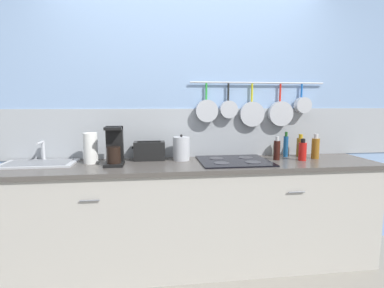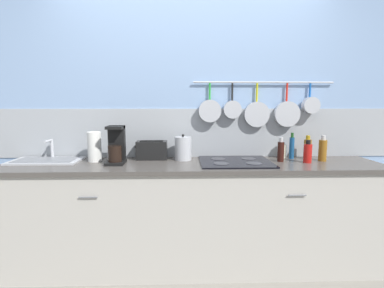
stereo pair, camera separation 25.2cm
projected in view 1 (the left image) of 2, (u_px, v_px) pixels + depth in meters
ground_plane at (193, 265)px, 2.67m from camera, size 12.00×12.00×0.00m
wall_back at (188, 120)px, 2.83m from camera, size 7.20×0.16×2.60m
cabinet_base at (193, 217)px, 2.61m from camera, size 3.18×0.59×0.89m
countertop at (193, 165)px, 2.54m from camera, size 3.22×0.61×0.03m
sink_basin at (39, 163)px, 2.49m from camera, size 0.59×0.34×0.18m
paper_towel_roll at (91, 148)px, 2.53m from camera, size 0.12×0.12×0.26m
coffee_maker at (114, 149)px, 2.47m from camera, size 0.15×0.21×0.32m
toaster at (149, 151)px, 2.68m from camera, size 0.29×0.14×0.17m
kettle at (181, 149)px, 2.67m from camera, size 0.15×0.15×0.23m
cooktop at (234, 161)px, 2.61m from camera, size 0.61×0.53×0.01m
bottle_sesame_oil at (277, 150)px, 2.69m from camera, size 0.06×0.06×0.21m
bottle_dish_soap at (277, 149)px, 2.88m from camera, size 0.07×0.07×0.15m
bottle_hot_sauce at (286, 146)px, 2.84m from camera, size 0.04×0.04×0.24m
bottle_cooking_wine at (302, 151)px, 2.66m from camera, size 0.07×0.07×0.20m
bottle_olive_oil at (300, 147)px, 2.86m from camera, size 0.07×0.07×0.21m
bottle_vinegar at (315, 148)px, 2.75m from camera, size 0.07×0.07×0.23m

